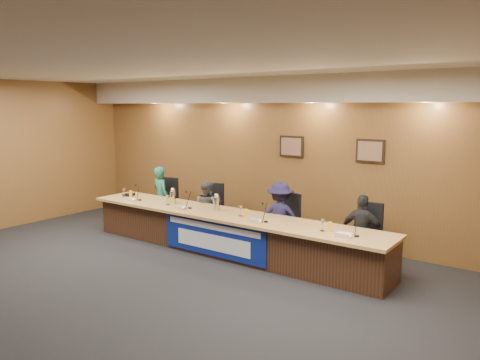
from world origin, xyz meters
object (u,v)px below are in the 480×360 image
object	(u,v)px
banner	(213,238)
carafe_mid	(217,204)
panelist_d	(362,233)
office_chair_b	(210,213)
panelist_b	(207,209)
panelist_c	(280,218)
office_chair_d	(364,240)
dais_body	(227,234)
office_chair_a	(165,205)
panelist_a	(161,197)
speakerphone	(130,195)
office_chair_c	(283,226)
carafe_left	(173,197)

from	to	relation	value
banner	carafe_mid	bearing A→B (deg)	121.51
panelist_d	office_chair_b	distance (m)	3.26
panelist_b	office_chair_b	world-z (taller)	panelist_b
panelist_c	office_chair_d	bearing A→B (deg)	162.45
dais_body	office_chair_a	distance (m)	2.36
panelist_a	carafe_mid	world-z (taller)	panelist_a
panelist_b	speakerphone	world-z (taller)	panelist_b
panelist_c	panelist_a	bearing A→B (deg)	-21.26
panelist_b	office_chair_d	distance (m)	3.25
dais_body	office_chair_d	distance (m)	2.40
panelist_b	office_chair_b	bearing A→B (deg)	-81.96
office_chair_c	carafe_left	size ratio (longest dim) A/B	1.94
office_chair_c	office_chair_d	bearing A→B (deg)	19.81
panelist_b	panelist_c	xyz separation A→B (m)	(1.71, 0.00, 0.07)
banner	dais_body	bearing A→B (deg)	90.00
office_chair_d	panelist_a	bearing A→B (deg)	-176.63
carafe_mid	office_chair_a	bearing A→B (deg)	162.50
office_chair_a	carafe_mid	xyz separation A→B (m)	(1.97, -0.62, 0.39)
office_chair_a	office_chair_b	bearing A→B (deg)	-9.18
office_chair_c	dais_body	bearing A→B (deg)	-118.61
panelist_d	office_chair_a	world-z (taller)	panelist_d
dais_body	office_chair_a	xyz separation A→B (m)	(-2.26, 0.67, 0.13)
office_chair_b	office_chair_c	bearing A→B (deg)	-17.85
banner	panelist_d	bearing A→B (deg)	23.23
panelist_b	office_chair_b	xyz separation A→B (m)	(0.00, 0.10, -0.10)
panelist_d	office_chair_b	world-z (taller)	panelist_d
office_chair_a	carafe_left	distance (m)	1.18
dais_body	office_chair_a	world-z (taller)	dais_body
office_chair_a	panelist_d	bearing A→B (deg)	-10.44
office_chair_a	carafe_mid	world-z (taller)	carafe_mid
panelist_c	carafe_left	bearing A→B (deg)	-6.66
office_chair_b	carafe_left	distance (m)	0.86
panelist_a	carafe_left	size ratio (longest dim) A/B	5.45
dais_body	carafe_mid	distance (m)	0.60
dais_body	office_chair_d	size ratio (longest dim) A/B	12.50
dais_body	panelist_c	distance (m)	1.00
banner	office_chair_c	bearing A→B (deg)	55.14
panelist_d	office_chair_a	bearing A→B (deg)	-6.52
office_chair_a	office_chair_b	size ratio (longest dim) A/B	1.00
office_chair_b	carafe_mid	bearing A→B (deg)	-60.81
panelist_d	carafe_left	world-z (taller)	panelist_d
dais_body	panelist_d	world-z (taller)	panelist_d
office_chair_a	office_chair_c	distance (m)	3.01
panelist_a	office_chair_d	distance (m)	4.56
panelist_c	speakerphone	size ratio (longest dim) A/B	4.08
panelist_a	office_chair_d	size ratio (longest dim) A/B	2.81
office_chair_d	speakerphone	size ratio (longest dim) A/B	1.50
panelist_b	carafe_left	bearing A→B (deg)	61.57
panelist_a	carafe_left	bearing A→B (deg)	164.89
carafe_left	carafe_mid	bearing A→B (deg)	1.55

